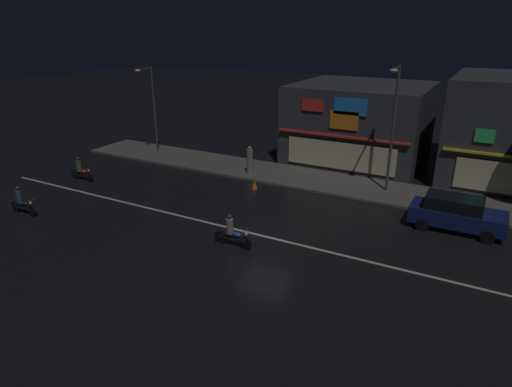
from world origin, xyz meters
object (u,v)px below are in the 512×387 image
at_px(pedestrian_on_sidewalk, 250,161).
at_px(parked_car_near_kerb, 456,213).
at_px(traffic_cone, 255,185).
at_px(streetlamp_west, 152,103).
at_px(motorcycle_opposite_lane, 22,202).
at_px(motorcycle_trailing_far, 81,171).
at_px(motorcycle_following, 232,233).
at_px(streetlamp_mid, 393,120).

distance_m(pedestrian_on_sidewalk, parked_car_near_kerb, 12.99).
bearing_deg(traffic_cone, streetlamp_west, 163.39).
relative_size(parked_car_near_kerb, traffic_cone, 7.82).
xyz_separation_m(pedestrian_on_sidewalk, parked_car_near_kerb, (12.76, -2.42, -0.12)).
xyz_separation_m(motorcycle_opposite_lane, motorcycle_trailing_far, (-1.63, 5.23, 0.00)).
bearing_deg(motorcycle_opposite_lane, motorcycle_following, -169.62).
xyz_separation_m(pedestrian_on_sidewalk, traffic_cone, (1.52, -2.11, -0.71)).
bearing_deg(motorcycle_opposite_lane, streetlamp_mid, -143.11).
distance_m(motorcycle_opposite_lane, motorcycle_trailing_far, 5.48).
height_order(streetlamp_mid, motorcycle_following, streetlamp_mid).
xyz_separation_m(streetlamp_west, motorcycle_trailing_far, (-0.09, -7.01, -3.31)).
height_order(motorcycle_opposite_lane, traffic_cone, motorcycle_opposite_lane).
xyz_separation_m(pedestrian_on_sidewalk, motorcycle_following, (4.19, -9.07, -0.36)).
relative_size(streetlamp_west, streetlamp_mid, 0.89).
xyz_separation_m(streetlamp_mid, parked_car_near_kerb, (4.10, -3.32, -3.49)).
height_order(pedestrian_on_sidewalk, motorcycle_trailing_far, pedestrian_on_sidewalk).
bearing_deg(streetlamp_west, motorcycle_following, -37.59).
height_order(motorcycle_following, motorcycle_trailing_far, same).
bearing_deg(streetlamp_mid, streetlamp_west, 179.72).
height_order(pedestrian_on_sidewalk, parked_car_near_kerb, pedestrian_on_sidewalk).
bearing_deg(motorcycle_opposite_lane, motorcycle_trailing_far, -73.04).
xyz_separation_m(streetlamp_west, parked_car_near_kerb, (21.63, -3.41, -3.07)).
bearing_deg(parked_car_near_kerb, streetlamp_mid, 141.00).
bearing_deg(motorcycle_opposite_lane, pedestrian_on_sidewalk, -123.46).
bearing_deg(streetlamp_west, motorcycle_opposite_lane, -82.83).
distance_m(pedestrian_on_sidewalk, traffic_cone, 2.69).
bearing_deg(streetlamp_mid, motorcycle_trailing_far, -158.54).
relative_size(streetlamp_west, motorcycle_following, 3.35).
relative_size(streetlamp_mid, motorcycle_following, 3.77).
height_order(pedestrian_on_sidewalk, motorcycle_opposite_lane, pedestrian_on_sidewalk).
bearing_deg(motorcycle_following, pedestrian_on_sidewalk, -67.90).
relative_size(streetlamp_mid, parked_car_near_kerb, 1.66).
height_order(streetlamp_mid, parked_car_near_kerb, streetlamp_mid).
relative_size(motorcycle_trailing_far, traffic_cone, 3.45).
distance_m(streetlamp_west, traffic_cone, 11.45).
bearing_deg(motorcycle_following, parked_car_near_kerb, -144.89).
bearing_deg(motorcycle_following, motorcycle_trailing_far, -15.75).
bearing_deg(streetlamp_mid, parked_car_near_kerb, -39.00).
height_order(streetlamp_west, traffic_cone, streetlamp_west).
xyz_separation_m(motorcycle_following, motorcycle_trailing_far, (-13.16, 3.05, 0.00)).
distance_m(streetlamp_mid, traffic_cone, 8.76).
distance_m(pedestrian_on_sidewalk, motorcycle_following, 9.99).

